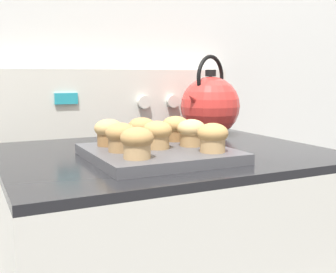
% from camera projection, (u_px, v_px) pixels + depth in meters
% --- Properties ---
extents(wall_back, '(8.00, 0.05, 2.40)m').
position_uv_depth(wall_back, '(112.00, 46.00, 1.33)').
color(wall_back, silver).
rests_on(wall_back, ground_plane).
extents(control_panel, '(0.76, 0.07, 0.20)m').
position_uv_depth(control_panel, '(119.00, 102.00, 1.31)').
color(control_panel, silver).
rests_on(control_panel, stove_range).
extents(muffin_pan, '(0.30, 0.30, 0.02)m').
position_uv_depth(muffin_pan, '(158.00, 153.00, 0.93)').
color(muffin_pan, '#4C4C51').
rests_on(muffin_pan, stove_range).
extents(muffin_r0_c0, '(0.07, 0.07, 0.06)m').
position_uv_depth(muffin_r0_c0, '(137.00, 142.00, 0.81)').
color(muffin_r0_c0, tan).
rests_on(muffin_r0_c0, muffin_pan).
extents(muffin_r0_c2, '(0.07, 0.07, 0.06)m').
position_uv_depth(muffin_r0_c2, '(213.00, 137.00, 0.88)').
color(muffin_r0_c2, tan).
rests_on(muffin_r0_c2, muffin_pan).
extents(muffin_r1_c0, '(0.07, 0.07, 0.06)m').
position_uv_depth(muffin_r1_c0, '(121.00, 136.00, 0.89)').
color(muffin_r1_c0, '#A37A4C').
rests_on(muffin_r1_c0, muffin_pan).
extents(muffin_r1_c1, '(0.07, 0.07, 0.06)m').
position_uv_depth(muffin_r1_c1, '(157.00, 134.00, 0.93)').
color(muffin_r1_c1, tan).
rests_on(muffin_r1_c1, muffin_pan).
extents(muffin_r1_c2, '(0.07, 0.07, 0.06)m').
position_uv_depth(muffin_r1_c2, '(191.00, 132.00, 0.96)').
color(muffin_r1_c2, tan).
rests_on(muffin_r1_c2, muffin_pan).
extents(muffin_r2_c0, '(0.07, 0.07, 0.06)m').
position_uv_depth(muffin_r2_c0, '(109.00, 132.00, 0.96)').
color(muffin_r2_c0, olive).
rests_on(muffin_r2_c0, muffin_pan).
extents(muffin_r2_c1, '(0.07, 0.07, 0.06)m').
position_uv_depth(muffin_r2_c1, '(142.00, 130.00, 1.00)').
color(muffin_r2_c1, tan).
rests_on(muffin_r2_c1, muffin_pan).
extents(muffin_r2_c2, '(0.07, 0.07, 0.06)m').
position_uv_depth(muffin_r2_c2, '(175.00, 128.00, 1.04)').
color(muffin_r2_c2, olive).
rests_on(muffin_r2_c2, muffin_pan).
extents(tea_kettle, '(0.21, 0.18, 0.24)m').
position_uv_depth(tea_kettle, '(210.00, 105.00, 1.28)').
color(tea_kettle, red).
rests_on(tea_kettle, stove_range).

